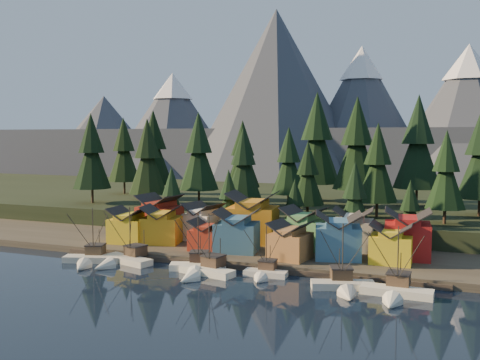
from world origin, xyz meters
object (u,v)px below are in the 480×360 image
at_px(boat_6, 396,284).
at_px(house_front_1, 162,223).
at_px(boat_0, 90,253).
at_px(boat_5, 344,277).
at_px(boat_3, 203,263).
at_px(house_back_0, 160,214).
at_px(boat_4, 264,266).
at_px(boat_1, 122,253).
at_px(boat_2, 197,260).
at_px(house_back_1, 204,221).
at_px(house_front_0, 129,224).

bearing_deg(boat_6, house_front_1, 163.25).
bearing_deg(boat_0, boat_5, -17.80).
bearing_deg(boat_3, house_back_0, 144.78).
bearing_deg(boat_4, house_back_0, 143.92).
relative_size(boat_1, house_front_1, 1.31).
bearing_deg(boat_6, house_back_0, 157.68).
height_order(boat_1, boat_2, boat_1).
xyz_separation_m(boat_2, boat_3, (2.59, -2.78, 0.19)).
relative_size(boat_4, house_back_0, 1.06).
relative_size(boat_0, boat_6, 1.00).
bearing_deg(boat_1, house_front_1, 105.19).
bearing_deg(boat_4, boat_3, -166.12).
relative_size(boat_5, house_back_1, 1.32).
bearing_deg(house_front_0, boat_1, -66.66).
height_order(boat_3, house_front_0, boat_3).
relative_size(boat_6, house_front_0, 1.49).
relative_size(house_front_0, house_front_1, 0.88).
bearing_deg(boat_4, boat_2, 179.37).
xyz_separation_m(boat_6, house_front_0, (-61.64, 16.43, 3.46)).
distance_m(boat_5, house_back_1, 45.37).
distance_m(boat_6, house_front_1, 57.42).
height_order(boat_1, house_back_1, boat_1).
bearing_deg(house_back_0, boat_3, -41.68).
height_order(boat_0, boat_6, boat_6).
height_order(house_front_0, house_back_0, house_back_0).
bearing_deg(boat_1, boat_6, 12.93).
distance_m(boat_0, boat_4, 37.22).
bearing_deg(boat_6, house_back_1, 153.80).
distance_m(house_front_1, house_back_1, 10.04).
bearing_deg(boat_6, boat_4, 172.88).
bearing_deg(house_back_0, boat_1, -72.02).
height_order(house_front_1, house_back_1, house_back_1).
relative_size(boat_4, boat_6, 0.82).
distance_m(boat_1, house_front_0, 15.72).
relative_size(boat_4, boat_5, 0.85).
bearing_deg(boat_4, house_back_1, 133.79).
bearing_deg(boat_6, boat_0, -178.71).
height_order(boat_1, boat_4, boat_1).
bearing_deg(house_front_0, boat_2, -33.28).
relative_size(boat_5, house_back_0, 1.24).
bearing_deg(house_front_0, boat_0, -92.70).
bearing_deg(boat_0, house_front_1, 51.03).
bearing_deg(boat_1, boat_0, -147.85).
xyz_separation_m(house_front_0, house_front_1, (7.45, 2.18, 0.28)).
distance_m(boat_0, house_back_0, 26.77).
bearing_deg(boat_5, boat_6, -24.96).
bearing_deg(boat_3, boat_4, 28.71).
distance_m(boat_5, house_back_0, 57.93).
bearing_deg(boat_5, house_front_1, 139.25).
height_order(boat_1, boat_5, boat_1).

